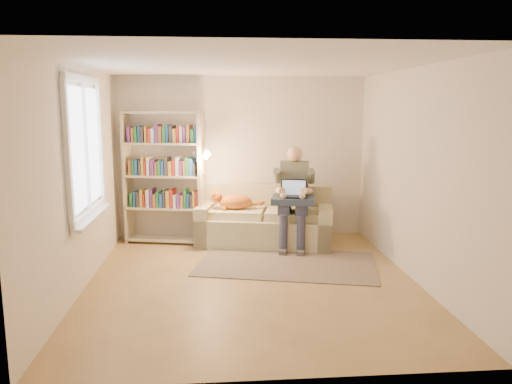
{
  "coord_description": "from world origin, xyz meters",
  "views": [
    {
      "loc": [
        -0.43,
        -5.85,
        2.13
      ],
      "look_at": [
        0.13,
        1.0,
        0.95
      ],
      "focal_mm": 35.0,
      "sensor_mm": 36.0,
      "label": 1
    }
  ],
  "objects": [
    {
      "name": "wall_back",
      "position": [
        0.0,
        2.25,
        1.3
      ],
      "size": [
        4.0,
        0.02,
        2.6
      ],
      "primitive_type": "cube",
      "color": "silver",
      "rests_on": "floor"
    },
    {
      "name": "bookshelf",
      "position": [
        -1.23,
        1.9,
        1.14
      ],
      "size": [
        1.36,
        0.65,
        2.07
      ],
      "rotation": [
        0.0,
        0.0,
        -0.21
      ],
      "color": "#C0B691",
      "rests_on": "floor"
    },
    {
      "name": "laptop",
      "position": [
        0.75,
        1.35,
        0.87
      ],
      "size": [
        0.43,
        0.37,
        0.33
      ],
      "rotation": [
        0.0,
        0.0,
        -0.21
      ],
      "color": "black",
      "rests_on": "blanket"
    },
    {
      "name": "blanket",
      "position": [
        0.74,
        1.34,
        0.76
      ],
      "size": [
        0.71,
        0.63,
        0.1
      ],
      "primitive_type": "cube",
      "rotation": [
        0.0,
        0.0,
        -0.21
      ],
      "color": "#273545",
      "rests_on": "person"
    },
    {
      "name": "wall_left",
      "position": [
        -2.0,
        0.0,
        1.3
      ],
      "size": [
        0.02,
        4.5,
        2.6
      ],
      "primitive_type": "cube",
      "color": "silver",
      "rests_on": "floor"
    },
    {
      "name": "ceiling",
      "position": [
        0.0,
        0.0,
        2.6
      ],
      "size": [
        4.0,
        4.5,
        0.02
      ],
      "primitive_type": "cube",
      "color": "white",
      "rests_on": "wall_back"
    },
    {
      "name": "floor",
      "position": [
        0.0,
        0.0,
        0.0
      ],
      "size": [
        4.5,
        4.5,
        0.0
      ],
      "primitive_type": "plane",
      "color": "olive",
      "rests_on": "ground"
    },
    {
      "name": "cat",
      "position": [
        -0.18,
        1.72,
        0.68
      ],
      "size": [
        0.79,
        0.37,
        0.28
      ],
      "rotation": [
        0.0,
        0.0,
        -0.21
      ],
      "color": "orange",
      "rests_on": "sofa"
    },
    {
      "name": "sofa",
      "position": [
        0.34,
        1.74,
        0.32
      ],
      "size": [
        2.21,
        1.34,
        0.88
      ],
      "rotation": [
        0.0,
        0.0,
        -0.21
      ],
      "color": "tan",
      "rests_on": "floor"
    },
    {
      "name": "wall_front",
      "position": [
        0.0,
        -2.25,
        1.3
      ],
      "size": [
        4.0,
        0.02,
        2.6
      ],
      "primitive_type": "cube",
      "color": "silver",
      "rests_on": "floor"
    },
    {
      "name": "person",
      "position": [
        0.75,
        1.5,
        0.86
      ],
      "size": [
        0.55,
        0.75,
        1.53
      ],
      "rotation": [
        0.0,
        0.0,
        -0.21
      ],
      "color": "#656B57",
      "rests_on": "sofa"
    },
    {
      "name": "wall_right",
      "position": [
        2.0,
        0.0,
        1.3
      ],
      "size": [
        0.02,
        4.5,
        2.6
      ],
      "primitive_type": "cube",
      "color": "silver",
      "rests_on": "floor"
    },
    {
      "name": "window",
      "position": [
        -1.95,
        0.2,
        1.38
      ],
      "size": [
        0.12,
        1.52,
        1.69
      ],
      "color": "white",
      "rests_on": "wall_left"
    },
    {
      "name": "rug",
      "position": [
        0.52,
        0.64,
        0.01
      ],
      "size": [
        2.65,
        1.93,
        0.01
      ],
      "primitive_type": "cube",
      "rotation": [
        0.0,
        0.0,
        -0.24
      ],
      "color": "#7C6D5A",
      "rests_on": "floor"
    }
  ]
}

